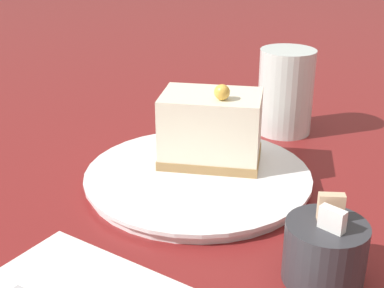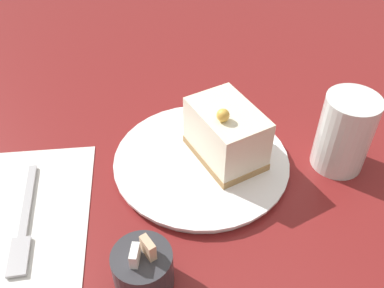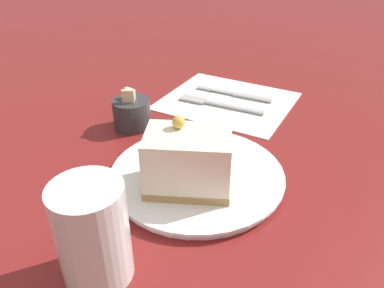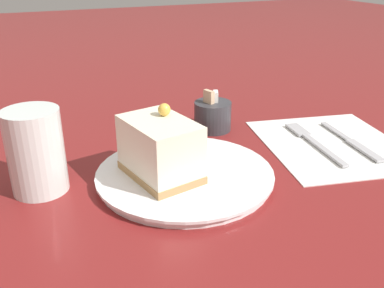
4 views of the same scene
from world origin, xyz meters
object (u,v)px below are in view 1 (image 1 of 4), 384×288
object	(u,v)px
cake_slice	(210,129)
drinking_glass	(286,92)
plate	(198,177)
sugar_bowl	(325,251)

from	to	relation	value
cake_slice	drinking_glass	xyz separation A→B (m)	(-0.15, 0.05, 0.00)
plate	drinking_glass	xyz separation A→B (m)	(-0.18, 0.05, 0.05)
drinking_glass	cake_slice	bearing A→B (deg)	-18.09
sugar_bowl	plate	bearing A→B (deg)	-127.68
drinking_glass	sugar_bowl	bearing A→B (deg)	18.18
plate	sugar_bowl	size ratio (longest dim) A/B	3.35
plate	drinking_glass	bearing A→B (deg)	164.05
plate	sugar_bowl	world-z (taller)	sugar_bowl
plate	sugar_bowl	xyz separation A→B (m)	(0.12, 0.15, 0.02)
plate	drinking_glass	world-z (taller)	drinking_glass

